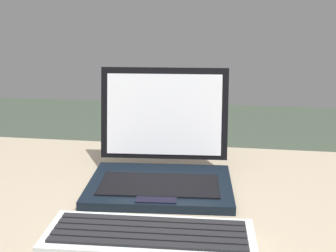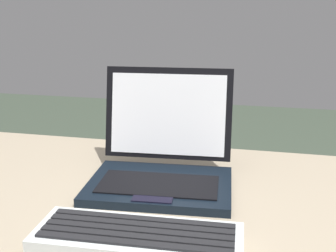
# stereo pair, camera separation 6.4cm
# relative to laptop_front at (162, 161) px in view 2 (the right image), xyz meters

# --- Properties ---
(desk) EXTENTS (1.78, 0.69, 0.74)m
(desk) POSITION_rel_laptop_front_xyz_m (0.10, -0.09, -0.14)
(desk) COLOR tan
(desk) RESTS_ON ground
(laptop_front) EXTENTS (0.31, 0.27, 0.23)m
(laptop_front) POSITION_rel_laptop_front_xyz_m (0.00, 0.00, 0.00)
(laptop_front) COLOR black
(laptop_front) RESTS_ON desk
(external_keyboard) EXTENTS (0.33, 0.13, 0.03)m
(external_keyboard) POSITION_rel_laptop_front_xyz_m (0.02, -0.26, -0.03)
(external_keyboard) COLOR silver
(external_keyboard) RESTS_ON desk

